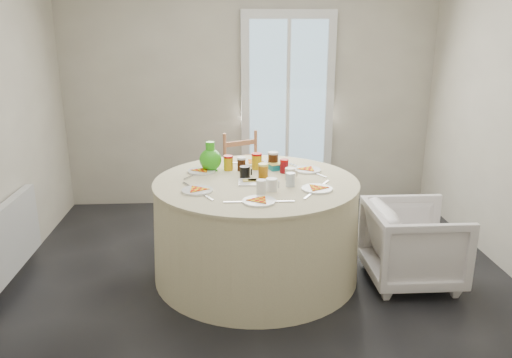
{
  "coord_description": "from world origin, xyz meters",
  "views": [
    {
      "loc": [
        -0.27,
        -3.42,
        1.93
      ],
      "look_at": [
        -0.05,
        0.26,
        0.8
      ],
      "focal_mm": 35.0,
      "sensor_mm": 36.0,
      "label": 1
    }
  ],
  "objects": [
    {
      "name": "wooden_chair",
      "position": [
        -0.06,
        1.4,
        0.47
      ],
      "size": [
        0.53,
        0.52,
        0.91
      ],
      "primitive_type": null,
      "rotation": [
        0.0,
        0.0,
        0.41
      ],
      "color": "#BF7857",
      "rests_on": "floor"
    },
    {
      "name": "glass_door",
      "position": [
        0.4,
        1.95,
        1.05
      ],
      "size": [
        1.0,
        0.08,
        2.1
      ],
      "primitive_type": "cube",
      "color": "silver",
      "rests_on": "floor"
    },
    {
      "name": "butter_tub",
      "position": [
        0.15,
        0.56,
        0.79
      ],
      "size": [
        0.16,
        0.14,
        0.05
      ],
      "primitive_type": "cube",
      "rotation": [
        0.0,
        0.0,
        0.36
      ],
      "color": "teal",
      "rests_on": "table"
    },
    {
      "name": "floor",
      "position": [
        0.0,
        0.0,
        0.0
      ],
      "size": [
        4.0,
        4.0,
        0.0
      ],
      "primitive_type": "plane",
      "color": "black",
      "rests_on": "ground"
    },
    {
      "name": "wall_back",
      "position": [
        0.0,
        2.0,
        1.3
      ],
      "size": [
        4.0,
        0.02,
        2.6
      ],
      "primitive_type": "cube",
      "color": "#BCB5A3",
      "rests_on": "floor"
    },
    {
      "name": "green_pitcher",
      "position": [
        -0.4,
        0.56,
        0.87
      ],
      "size": [
        0.22,
        0.22,
        0.24
      ],
      "primitive_type": null,
      "rotation": [
        0.0,
        0.0,
        0.21
      ],
      "color": "green",
      "rests_on": "table"
    },
    {
      "name": "cheese_platter",
      "position": [
        -0.04,
        0.19,
        0.77
      ],
      "size": [
        0.28,
        0.18,
        0.04
      ],
      "primitive_type": null,
      "rotation": [
        0.0,
        0.0,
        -0.01
      ],
      "color": "silver",
      "rests_on": "table"
    },
    {
      "name": "table",
      "position": [
        -0.05,
        0.26,
        0.38
      ],
      "size": [
        1.64,
        1.64,
        0.83
      ],
      "primitive_type": "cylinder",
      "color": "beige",
      "rests_on": "floor"
    },
    {
      "name": "armchair",
      "position": [
        1.16,
        0.04,
        0.39
      ],
      "size": [
        0.63,
        0.68,
        0.69
      ],
      "primitive_type": "imported",
      "rotation": [
        0.0,
        0.0,
        1.57
      ],
      "color": "white",
      "rests_on": "floor"
    },
    {
      "name": "place_settings",
      "position": [
        -0.05,
        0.26,
        0.77
      ],
      "size": [
        1.26,
        1.26,
        0.02
      ],
      "primitive_type": null,
      "rotation": [
        0.0,
        0.0,
        -0.02
      ],
      "color": "silver",
      "rests_on": "table"
    },
    {
      "name": "radiator",
      "position": [
        -1.94,
        0.2,
        0.38
      ],
      "size": [
        0.07,
        1.0,
        0.55
      ],
      "primitive_type": "cube",
      "color": "silver",
      "rests_on": "floor"
    },
    {
      "name": "jar_cluster",
      "position": [
        -0.04,
        0.51,
        0.82
      ],
      "size": [
        0.58,
        0.44,
        0.15
      ],
      "primitive_type": null,
      "rotation": [
        0.0,
        0.0,
        -0.39
      ],
      "color": "#A86223",
      "rests_on": "table"
    },
    {
      "name": "mugs_glasses",
      "position": [
        0.05,
        0.22,
        0.81
      ],
      "size": [
        0.67,
        0.67,
        0.11
      ],
      "primitive_type": null,
      "rotation": [
        0.0,
        0.0,
        -0.1
      ],
      "color": "#969394",
      "rests_on": "table"
    }
  ]
}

